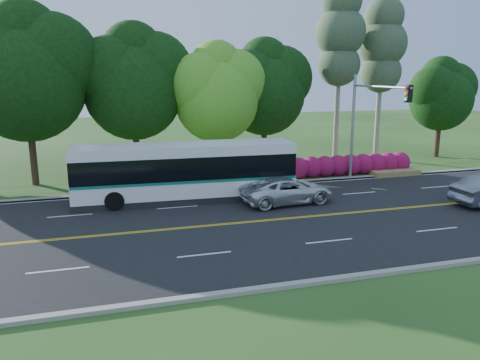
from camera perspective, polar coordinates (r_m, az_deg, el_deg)
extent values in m
plane|color=#214416|center=(23.90, 8.12, -4.49)|extent=(120.00, 120.00, 0.00)
cube|color=black|center=(23.90, 8.12, -4.47)|extent=(60.00, 14.00, 0.02)
cube|color=gray|center=(30.30, 2.60, -0.50)|extent=(60.00, 0.30, 0.15)
cube|color=gray|center=(18.02, 17.59, -10.67)|extent=(60.00, 0.30, 0.15)
cube|color=#214416|center=(32.01, 1.54, 0.20)|extent=(60.00, 4.00, 0.10)
cube|color=gold|center=(23.82, 8.20, -4.50)|extent=(57.00, 0.10, 0.00)
cube|color=gold|center=(23.96, 8.04, -4.39)|extent=(57.00, 0.10, 0.00)
cube|color=silver|center=(18.75, -21.32, -10.20)|extent=(2.20, 0.12, 0.00)
cube|color=silver|center=(18.97, -4.37, -9.03)|extent=(2.20, 0.12, 0.00)
cube|color=silver|center=(20.70, 10.82, -7.31)|extent=(2.20, 0.12, 0.00)
cube|color=silver|center=(23.62, 22.88, -5.57)|extent=(2.20, 0.12, 0.00)
cube|color=silver|center=(25.34, -20.03, -4.11)|extent=(2.20, 0.12, 0.00)
cube|color=silver|center=(25.50, -7.61, -3.31)|extent=(2.20, 0.12, 0.00)
cube|color=silver|center=(26.82, 4.09, -2.41)|extent=(2.20, 0.12, 0.00)
cube|color=silver|center=(29.13, 14.30, -1.55)|extent=(2.20, 0.12, 0.00)
cube|color=silver|center=(32.22, 22.78, -0.79)|extent=(2.20, 0.12, 0.00)
cube|color=silver|center=(30.03, 2.78, -0.72)|extent=(57.00, 0.12, 0.00)
cube|color=silver|center=(18.26, 17.06, -10.48)|extent=(57.00, 0.12, 0.00)
cylinder|color=#312015|center=(32.47, -23.91, 2.74)|extent=(0.44, 0.44, 3.96)
sphere|color=black|center=(32.07, -24.65, 10.67)|extent=(7.20, 7.20, 7.20)
sphere|color=black|center=(32.18, -21.89, 13.49)|extent=(5.76, 5.76, 5.76)
sphere|color=black|center=(32.51, -24.83, 15.45)|extent=(4.68, 4.68, 4.68)
cylinder|color=#312015|center=(33.23, -12.50, 3.44)|extent=(0.44, 0.44, 3.60)
sphere|color=black|center=(32.83, -12.85, 10.53)|extent=(6.60, 6.60, 6.60)
sphere|color=black|center=(33.23, -10.38, 12.94)|extent=(5.28, 5.28, 5.28)
sphere|color=black|center=(32.55, -15.30, 12.42)|extent=(4.95, 4.95, 4.95)
sphere|color=black|center=(33.24, -12.94, 14.83)|extent=(4.29, 4.29, 4.29)
cylinder|color=#312015|center=(33.08, -2.81, 3.37)|extent=(0.44, 0.44, 3.24)
sphere|color=#56991F|center=(32.67, -2.88, 9.70)|extent=(5.80, 5.80, 5.80)
sphere|color=#56991F|center=(33.24, -0.79, 11.77)|extent=(4.64, 4.64, 4.64)
sphere|color=#56991F|center=(32.19, -4.86, 11.43)|extent=(4.35, 4.35, 4.35)
sphere|color=#56991F|center=(33.03, -2.91, 13.51)|extent=(3.77, 3.77, 3.77)
cylinder|color=#312015|center=(35.59, 2.92, 4.20)|extent=(0.44, 0.44, 3.42)
sphere|color=black|center=(35.22, 2.99, 10.34)|extent=(6.00, 6.00, 6.00)
sphere|color=black|center=(35.93, 4.94, 12.27)|extent=(4.80, 4.80, 4.80)
sphere|color=black|center=(34.62, 1.20, 12.05)|extent=(4.50, 4.50, 4.50)
sphere|color=black|center=(35.60, 2.98, 13.99)|extent=(3.90, 3.90, 3.90)
cylinder|color=gray|center=(37.64, 11.76, 9.31)|extent=(0.40, 0.40, 9.80)
sphere|color=#3B5535|center=(37.58, 11.96, 13.57)|extent=(3.23, 3.23, 3.23)
sphere|color=#3B5535|center=(37.69, 12.14, 17.19)|extent=(3.80, 3.80, 3.80)
sphere|color=#3B5535|center=(37.93, 12.31, 20.56)|extent=(3.04, 3.04, 3.04)
cylinder|color=gray|center=(40.10, 16.53, 8.75)|extent=(0.40, 0.40, 9.10)
sphere|color=#3B5535|center=(40.02, 16.77, 12.46)|extent=(3.23, 3.23, 3.23)
sphere|color=#3B5535|center=(40.08, 16.98, 15.62)|extent=(3.80, 3.80, 3.80)
sphere|color=#3B5535|center=(40.25, 17.19, 18.57)|extent=(3.04, 3.04, 3.04)
cylinder|color=#312015|center=(43.89, 22.92, 4.62)|extent=(0.44, 0.44, 3.06)
sphere|color=black|center=(43.59, 23.31, 8.97)|extent=(5.20, 5.20, 5.20)
sphere|color=black|center=(44.53, 24.37, 10.28)|extent=(4.16, 4.16, 4.16)
sphere|color=black|center=(42.75, 22.49, 10.21)|extent=(3.90, 3.90, 3.90)
sphere|color=black|center=(43.91, 23.31, 11.55)|extent=(3.38, 3.38, 3.38)
sphere|color=maroon|center=(32.16, 7.08, 1.44)|extent=(1.50, 1.50, 1.50)
sphere|color=maroon|center=(32.57, 8.70, 1.53)|extent=(1.50, 1.50, 1.50)
sphere|color=maroon|center=(32.99, 10.28, 1.62)|extent=(1.50, 1.50, 1.50)
sphere|color=maroon|center=(33.45, 11.82, 1.70)|extent=(1.50, 1.50, 1.50)
sphere|color=maroon|center=(33.92, 13.31, 1.78)|extent=(1.50, 1.50, 1.50)
sphere|color=maroon|center=(34.42, 14.77, 1.86)|extent=(1.50, 1.50, 1.50)
sphere|color=maroon|center=(34.94, 16.18, 1.94)|extent=(1.50, 1.50, 1.50)
sphere|color=maroon|center=(35.48, 17.55, 2.01)|extent=(1.50, 1.50, 1.50)
sphere|color=maroon|center=(36.04, 18.87, 2.08)|extent=(1.50, 1.50, 1.50)
cube|color=olive|center=(34.93, 18.20, 0.88)|extent=(3.50, 1.40, 0.40)
cylinder|color=#92959A|center=(32.49, 13.57, 6.21)|extent=(0.20, 0.20, 7.00)
cylinder|color=#92959A|center=(29.73, 16.74, 10.85)|extent=(0.14, 6.00, 0.14)
cube|color=black|center=(27.43, 19.88, 9.87)|extent=(0.32, 0.28, 0.95)
sphere|color=red|center=(27.32, 19.64, 10.51)|extent=(0.18, 0.18, 0.18)
sphere|color=yellow|center=(27.33, 19.59, 9.89)|extent=(0.18, 0.18, 0.18)
sphere|color=#19D833|center=(27.34, 19.54, 9.26)|extent=(0.18, 0.18, 0.18)
cube|color=white|center=(26.73, -6.62, -0.61)|extent=(12.38, 3.10, 1.02)
cube|color=black|center=(26.49, -6.69, 1.80)|extent=(12.32, 3.14, 1.27)
cube|color=white|center=(26.33, -6.74, 3.76)|extent=(12.38, 3.10, 0.57)
cube|color=#0C6C56|center=(26.63, -6.65, 0.33)|extent=(12.32, 3.15, 0.14)
cube|color=black|center=(26.44, -19.95, 1.29)|extent=(0.16, 2.40, 1.75)
cube|color=#19E54C|center=(26.27, -20.09, 3.40)|extent=(0.11, 1.57, 0.23)
cube|color=black|center=(26.90, -6.59, -2.03)|extent=(12.38, 3.00, 0.36)
cylinder|color=black|center=(25.45, -15.06, -2.49)|extent=(1.03, 0.33, 1.02)
cylinder|color=black|center=(27.82, -14.99, -1.18)|extent=(1.03, 0.33, 1.02)
cylinder|color=black|center=(26.29, 1.20, -1.55)|extent=(1.03, 0.33, 1.02)
cylinder|color=black|center=(28.59, -0.07, -0.36)|extent=(1.03, 0.33, 1.02)
imported|color=white|center=(26.11, 5.75, -1.25)|extent=(5.36, 2.83, 1.44)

